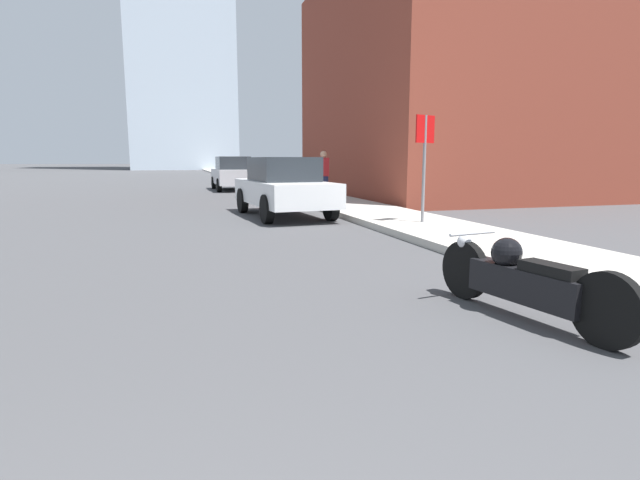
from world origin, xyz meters
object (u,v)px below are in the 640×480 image
object	(u,v)px
motorcycle	(523,280)
parked_car_silver	(233,173)
stop_sign	(425,150)
parked_car_white	(283,186)
pedestrian	(324,175)

from	to	relation	value
motorcycle	parked_car_silver	world-z (taller)	parked_car_silver
motorcycle	stop_sign	size ratio (longest dim) A/B	0.98
stop_sign	parked_car_silver	bearing A→B (deg)	98.77
parked_car_white	stop_sign	distance (m)	4.22
pedestrian	motorcycle	bearing A→B (deg)	-98.24
stop_sign	pedestrian	xyz separation A→B (m)	(-0.26, 6.92, -0.73)
parked_car_silver	stop_sign	xyz separation A→B (m)	(2.44, -15.78, 0.90)
parked_car_silver	parked_car_white	bearing A→B (deg)	-90.99
parked_car_white	parked_car_silver	size ratio (longest dim) A/B	1.00
stop_sign	pedestrian	world-z (taller)	stop_sign
parked_car_white	stop_sign	bearing A→B (deg)	-57.36
parked_car_white	stop_sign	xyz separation A→B (m)	(2.50, -3.28, 0.93)
motorcycle	parked_car_silver	size ratio (longest dim) A/B	0.51
motorcycle	parked_car_white	size ratio (longest dim) A/B	0.51
motorcycle	stop_sign	bearing A→B (deg)	61.14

